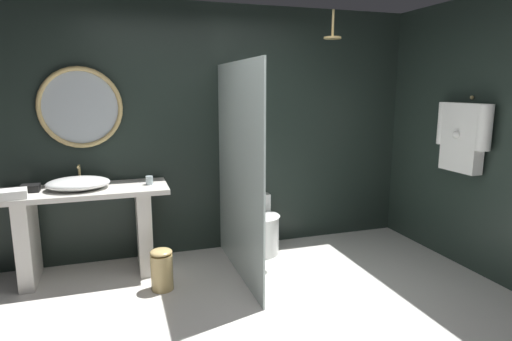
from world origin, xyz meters
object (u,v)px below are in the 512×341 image
object	(u,v)px
round_wall_mirror	(80,108)
rain_shower_head	(333,35)
hanging_bathrobe	(463,134)
folded_hand_towel	(7,195)
tissue_box	(30,188)
waste_bin	(162,269)
toilet	(259,228)
vessel_sink	(78,183)
tumbler_cup	(149,180)

from	to	relation	value
round_wall_mirror	rain_shower_head	xyz separation A→B (m)	(2.38, -0.48, 0.69)
hanging_bathrobe	folded_hand_towel	distance (m)	4.11
tissue_box	waste_bin	xyz separation A→B (m)	(1.07, -0.55, -0.69)
toilet	waste_bin	xyz separation A→B (m)	(-1.09, -0.59, -0.08)
vessel_sink	round_wall_mirror	bearing A→B (deg)	79.66
vessel_sink	round_wall_mirror	distance (m)	0.73
vessel_sink	tumbler_cup	distance (m)	0.63
hanging_bathrobe	toilet	xyz separation A→B (m)	(-1.73, 0.95, -1.06)
round_wall_mirror	folded_hand_towel	bearing A→B (deg)	-141.21
rain_shower_head	toilet	distance (m)	2.12
tumbler_cup	folded_hand_towel	distance (m)	1.18
tumbler_cup	toilet	bearing A→B (deg)	4.27
round_wall_mirror	toilet	size ratio (longest dim) A/B	1.31
rain_shower_head	toilet	size ratio (longest dim) A/B	0.47
tumbler_cup	rain_shower_head	bearing A→B (deg)	-5.97
toilet	folded_hand_towel	xyz separation A→B (m)	(-2.30, -0.27, 0.61)
tumbler_cup	hanging_bathrobe	distance (m)	3.02
rain_shower_head	waste_bin	bearing A→B (deg)	-169.74
folded_hand_towel	rain_shower_head	bearing A→B (deg)	-0.11
round_wall_mirror	folded_hand_towel	distance (m)	1.02
vessel_sink	folded_hand_towel	xyz separation A→B (m)	(-0.53, -0.20, -0.02)
vessel_sink	hanging_bathrobe	world-z (taller)	hanging_bathrobe
toilet	rain_shower_head	bearing A→B (deg)	-22.12
rain_shower_head	toilet	world-z (taller)	rain_shower_head
tissue_box	rain_shower_head	size ratio (longest dim) A/B	0.57
tumbler_cup	waste_bin	bearing A→B (deg)	-85.94
tumbler_cup	rain_shower_head	distance (m)	2.28
rain_shower_head	tumbler_cup	bearing A→B (deg)	174.03
vessel_sink	folded_hand_towel	distance (m)	0.57
tissue_box	folded_hand_towel	xyz separation A→B (m)	(-0.13, -0.22, 0.01)
tissue_box	folded_hand_towel	world-z (taller)	folded_hand_towel
vessel_sink	round_wall_mirror	xyz separation A→B (m)	(0.05, 0.27, 0.67)
tumbler_cup	toilet	size ratio (longest dim) A/B	0.14
vessel_sink	folded_hand_towel	world-z (taller)	vessel_sink
vessel_sink	toilet	size ratio (longest dim) A/B	0.95
vessel_sink	waste_bin	xyz separation A→B (m)	(0.67, -0.52, -0.71)
round_wall_mirror	waste_bin	world-z (taller)	round_wall_mirror
round_wall_mirror	folded_hand_towel	size ratio (longest dim) A/B	2.63
rain_shower_head	round_wall_mirror	bearing A→B (deg)	168.72
rain_shower_head	waste_bin	size ratio (longest dim) A/B	0.73
tissue_box	toilet	distance (m)	2.25
rain_shower_head	folded_hand_towel	size ratio (longest dim) A/B	0.94
vessel_sink	waste_bin	bearing A→B (deg)	-37.97
hanging_bathrobe	round_wall_mirror	bearing A→B (deg)	161.43
round_wall_mirror	hanging_bathrobe	distance (m)	3.64
tissue_box	hanging_bathrobe	size ratio (longest dim) A/B	0.22
tissue_box	folded_hand_towel	distance (m)	0.26
rain_shower_head	hanging_bathrobe	xyz separation A→B (m)	(1.05, -0.68, -0.94)
waste_bin	hanging_bathrobe	bearing A→B (deg)	-7.28
toilet	folded_hand_towel	size ratio (longest dim) A/B	2.02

